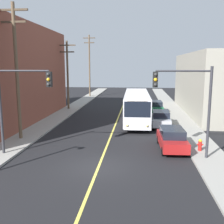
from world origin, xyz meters
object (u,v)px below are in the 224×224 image
(parked_car_silver, at_px, (161,119))
(traffic_signal_left_corner, at_px, (21,94))
(utility_pole_mid, at_px, (68,72))
(fire_hydrant, at_px, (200,145))
(utility_pole_near, at_px, (16,66))
(traffic_signal_right_corner, at_px, (186,95))
(city_bus, at_px, (137,105))
(utility_pole_far, at_px, (89,63))
(parked_car_red, at_px, (172,138))
(parked_car_green, at_px, (155,107))

(parked_car_silver, height_order, traffic_signal_left_corner, traffic_signal_left_corner)
(utility_pole_mid, xyz_separation_m, fire_hydrant, (14.35, -17.45, -4.75))
(utility_pole_near, height_order, traffic_signal_right_corner, utility_pole_near)
(city_bus, relative_size, utility_pole_near, 1.12)
(city_bus, xyz_separation_m, utility_pole_mid, (-9.70, 7.11, 3.52))
(city_bus, relative_size, parked_car_silver, 2.75)
(parked_car_silver, height_order, utility_pole_far, utility_pole_far)
(utility_pole_far, distance_m, traffic_signal_right_corner, 37.22)
(parked_car_red, height_order, utility_pole_far, utility_pole_far)
(city_bus, height_order, fire_hydrant, city_bus)
(parked_car_green, height_order, utility_pole_far, utility_pole_far)
(city_bus, height_order, traffic_signal_left_corner, traffic_signal_left_corner)
(utility_pole_mid, xyz_separation_m, utility_pole_far, (0.11, 15.97, 1.32))
(fire_hydrant, bearing_deg, parked_car_green, 98.05)
(parked_car_red, distance_m, utility_pole_near, 13.55)
(traffic_signal_right_corner, relative_size, fire_hydrant, 7.14)
(traffic_signal_left_corner, height_order, traffic_signal_right_corner, same)
(utility_pole_near, bearing_deg, utility_pole_far, 89.83)
(parked_car_red, xyz_separation_m, traffic_signal_left_corner, (-10.33, -2.47, 3.46))
(fire_hydrant, bearing_deg, parked_car_red, 163.87)
(utility_pole_far, bearing_deg, traffic_signal_left_corner, -86.80)
(parked_car_silver, bearing_deg, city_bus, 137.48)
(utility_pole_near, distance_m, utility_pole_mid, 15.51)
(utility_pole_near, distance_m, utility_pole_far, 31.46)
(parked_car_red, xyz_separation_m, fire_hydrant, (1.93, -0.56, -0.26))
(parked_car_green, height_order, utility_pole_near, utility_pole_near)
(city_bus, xyz_separation_m, parked_car_silver, (2.50, -2.29, -0.98))
(parked_car_red, distance_m, traffic_signal_right_corner, 4.04)
(parked_car_silver, xyz_separation_m, traffic_signal_right_corner, (0.71, -9.51, 3.46))
(parked_car_green, relative_size, traffic_signal_left_corner, 0.74)
(parked_car_silver, relative_size, utility_pole_mid, 0.47)
(utility_pole_near, bearing_deg, fire_hydrant, -7.79)
(parked_car_green, relative_size, utility_pole_near, 0.41)
(traffic_signal_left_corner, bearing_deg, city_bus, 58.15)
(utility_pole_near, xyz_separation_m, utility_pole_mid, (-0.02, 15.49, -0.79))
(parked_car_green, bearing_deg, city_bus, -114.22)
(parked_car_red, bearing_deg, parked_car_green, 91.11)
(parked_car_red, height_order, traffic_signal_right_corner, traffic_signal_right_corner)
(city_bus, bearing_deg, fire_hydrant, -65.78)
(utility_pole_mid, height_order, utility_pole_far, utility_pole_far)
(utility_pole_mid, bearing_deg, city_bus, -36.24)
(parked_car_red, distance_m, fire_hydrant, 2.03)
(city_bus, xyz_separation_m, fire_hydrant, (4.65, -10.34, -1.23))
(parked_car_silver, height_order, utility_pole_mid, utility_pole_mid)
(utility_pole_near, height_order, utility_pole_far, utility_pole_far)
(city_bus, bearing_deg, utility_pole_mid, 143.76)
(parked_car_green, xyz_separation_m, fire_hydrant, (2.22, -15.73, -0.26))
(parked_car_green, xyz_separation_m, utility_pole_mid, (-12.12, 1.72, 4.49))
(parked_car_green, relative_size, traffic_signal_right_corner, 0.74)
(parked_car_green, bearing_deg, utility_pole_mid, 171.94)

